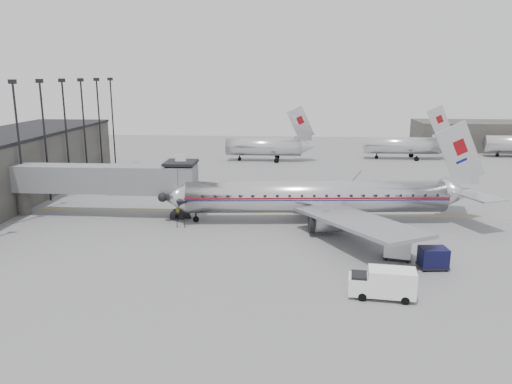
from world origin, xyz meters
TOP-DOWN VIEW (x-y plane):
  - ground at (0.00, 0.00)m, footprint 160.00×160.00m
  - hangar at (45.00, 60.00)m, footprint 30.00×12.00m
  - apron_line at (3.00, 6.00)m, footprint 60.00×0.15m
  - jet_bridge at (-16.66, 3.67)m, footprint 21.00×6.20m
  - floodlight_masts at (-27.50, 13.00)m, footprint 0.90×42.25m
  - distant_aircraft_near at (-1.79, 42.00)m, footprint 16.39×3.20m
  - distant_aircraft_mid at (24.21, 46.00)m, footprint 16.39×3.20m
  - airliner at (6.70, 3.06)m, footprint 35.11×32.41m
  - service_van at (10.08, -15.99)m, footprint 4.89×2.34m
  - baggage_cart_navy at (15.24, -10.00)m, footprint 2.48×1.99m
  - baggage_cart_white at (12.75, -7.95)m, footprint 2.73×2.32m
  - ramp_worker at (-9.23, 3.00)m, footprint 0.69×0.57m

SIDE VIEW (x-z plane):
  - ground at x=0.00m, z-range 0.00..0.00m
  - apron_line at x=3.00m, z-range 0.00..0.01m
  - ramp_worker at x=-9.23m, z-range 0.00..1.61m
  - baggage_cart_navy at x=15.24m, z-range 0.06..1.87m
  - baggage_cart_white at x=12.75m, z-range 0.06..1.92m
  - service_van at x=10.08m, z-range 0.06..2.27m
  - distant_aircraft_near at x=-1.79m, z-range -2.40..7.86m
  - distant_aircraft_mid at x=24.21m, z-range -2.40..7.86m
  - airliner at x=6.70m, z-range -2.76..8.35m
  - hangar at x=45.00m, z-range 0.00..6.00m
  - jet_bridge at x=-16.66m, z-range 0.63..7.73m
  - floodlight_masts at x=-27.50m, z-range 0.74..15.99m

